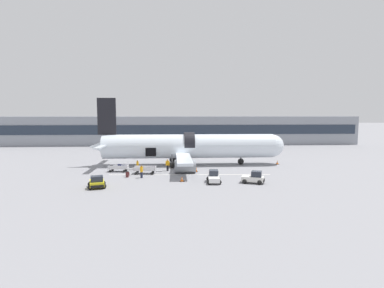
# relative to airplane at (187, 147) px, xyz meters

# --- Properties ---
(ground_plane) EXTENTS (500.00, 500.00, 0.00)m
(ground_plane) POSITION_rel_airplane_xyz_m (-1.43, -2.28, -3.15)
(ground_plane) COLOR gray
(apron_marking_line) EXTENTS (23.09, 1.45, 0.01)m
(apron_marking_line) POSITION_rel_airplane_xyz_m (0.04, -8.28, -3.14)
(apron_marking_line) COLOR silver
(apron_marking_line) RESTS_ON ground_plane
(terminal_strip) EXTENTS (103.34, 8.42, 8.03)m
(terminal_strip) POSITION_rel_airplane_xyz_m (-1.43, 35.63, 0.87)
(terminal_strip) COLOR gray
(terminal_strip) RESTS_ON ground_plane
(airplane) EXTENTS (33.00, 24.98, 11.29)m
(airplane) POSITION_rel_airplane_xyz_m (0.00, 0.00, 0.00)
(airplane) COLOR silver
(airplane) RESTS_ON ground_plane
(baggage_tug_lead) EXTENTS (3.07, 2.40, 1.55)m
(baggage_tug_lead) POSITION_rel_airplane_xyz_m (7.74, -14.06, -2.49)
(baggage_tug_lead) COLOR silver
(baggage_tug_lead) RESTS_ON ground_plane
(baggage_tug_mid) EXTENTS (1.99, 3.24, 1.50)m
(baggage_tug_mid) POSITION_rel_airplane_xyz_m (2.80, -13.26, -2.50)
(baggage_tug_mid) COLOR white
(baggage_tug_mid) RESTS_ON ground_plane
(baggage_tug_rear) EXTENTS (2.48, 2.89, 1.46)m
(baggage_tug_rear) POSITION_rel_airplane_xyz_m (-11.28, -15.24, -2.52)
(baggage_tug_rear) COLOR yellow
(baggage_tug_rear) RESTS_ON ground_plane
(baggage_cart_loading) EXTENTS (4.20, 2.02, 1.07)m
(baggage_cart_loading) POSITION_rel_airplane_xyz_m (-6.33, -7.21, -2.60)
(baggage_cart_loading) COLOR silver
(baggage_cart_loading) RESTS_ON ground_plane
(baggage_cart_queued) EXTENTS (3.88, 1.86, 1.11)m
(baggage_cart_queued) POSITION_rel_airplane_xyz_m (-10.54, -5.27, -2.64)
(baggage_cart_queued) COLOR silver
(baggage_cart_queued) RESTS_ON ground_plane
(ground_crew_loader_a) EXTENTS (0.49, 0.62, 1.77)m
(ground_crew_loader_a) POSITION_rel_airplane_xyz_m (-6.62, -10.02, -2.22)
(ground_crew_loader_a) COLOR #1E2338
(ground_crew_loader_a) RESTS_ON ground_plane
(ground_crew_loader_b) EXTENTS (0.49, 0.49, 1.54)m
(ground_crew_loader_b) POSITION_rel_airplane_xyz_m (-7.84, -4.21, -2.34)
(ground_crew_loader_b) COLOR black
(ground_crew_loader_b) RESTS_ON ground_plane
(ground_crew_driver) EXTENTS (0.62, 0.43, 1.81)m
(ground_crew_driver) POSITION_rel_airplane_xyz_m (-3.19, -5.18, -2.20)
(ground_crew_driver) COLOR black
(ground_crew_driver) RESTS_ON ground_plane
(suitcase_on_tarmac_upright) EXTENTS (0.40, 0.33, 0.87)m
(suitcase_on_tarmac_upright) POSITION_rel_airplane_xyz_m (-8.62, -9.59, -2.77)
(suitcase_on_tarmac_upright) COLOR #4C1E1E
(suitcase_on_tarmac_upright) RESTS_ON ground_plane
(suitcase_on_tarmac_spare) EXTENTS (0.54, 0.31, 0.63)m
(suitcase_on_tarmac_spare) POSITION_rel_airplane_xyz_m (-8.72, -8.64, -2.88)
(suitcase_on_tarmac_spare) COLOR #4C1E1E
(suitcase_on_tarmac_spare) RESTS_ON ground_plane
(safety_cone_nose) EXTENTS (0.57, 0.57, 0.67)m
(safety_cone_nose) POSITION_rel_airplane_xyz_m (15.64, -0.27, -2.84)
(safety_cone_nose) COLOR black
(safety_cone_nose) RESTS_ON ground_plane
(safety_cone_engine_left) EXTENTS (0.63, 0.63, 0.65)m
(safety_cone_engine_left) POSITION_rel_airplane_xyz_m (-1.20, -12.56, -2.85)
(safety_cone_engine_left) COLOR black
(safety_cone_engine_left) RESTS_ON ground_plane
(safety_cone_wingtip) EXTENTS (0.46, 0.46, 0.73)m
(safety_cone_wingtip) POSITION_rel_airplane_xyz_m (1.12, -6.21, -2.81)
(safety_cone_wingtip) COLOR black
(safety_cone_wingtip) RESTS_ON ground_plane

